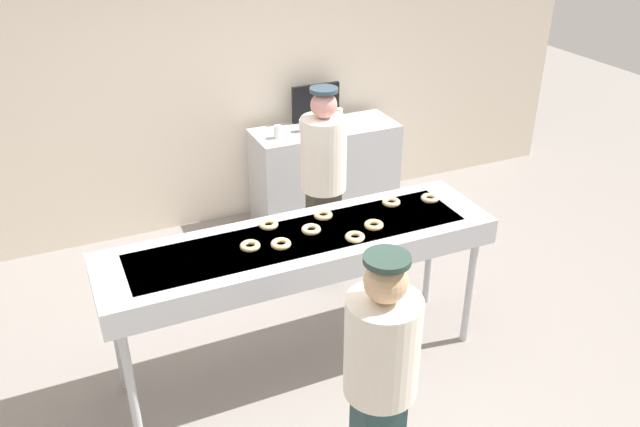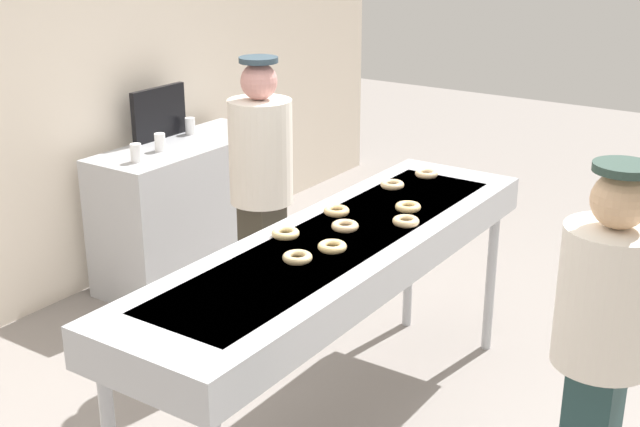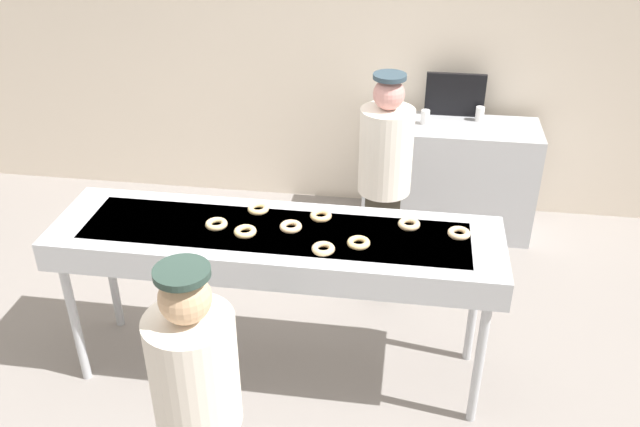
% 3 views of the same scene
% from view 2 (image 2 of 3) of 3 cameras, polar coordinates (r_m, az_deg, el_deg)
% --- Properties ---
extents(back_wall, '(8.00, 0.12, 2.83)m').
position_cam_2_polar(back_wall, '(5.35, -20.88, 7.58)').
color(back_wall, beige).
rests_on(back_wall, ground).
extents(fryer_conveyor, '(2.60, 0.69, 1.04)m').
position_cam_2_polar(fryer_conveyor, '(3.86, 1.32, -2.82)').
color(fryer_conveyor, '#B7BABF').
rests_on(fryer_conveyor, ground).
extents(plain_donut_0, '(0.18, 0.18, 0.03)m').
position_cam_2_polar(plain_donut_0, '(4.72, 7.22, 2.70)').
color(plain_donut_0, beige).
rests_on(plain_donut_0, fryer_conveyor).
extents(plain_donut_1, '(0.16, 0.16, 0.03)m').
position_cam_2_polar(plain_donut_1, '(3.67, 0.84, -2.26)').
color(plain_donut_1, '#F9D38A').
rests_on(plain_donut_1, fryer_conveyor).
extents(plain_donut_2, '(0.18, 0.18, 0.03)m').
position_cam_2_polar(plain_donut_2, '(4.17, 5.99, 0.45)').
color(plain_donut_2, '#F4CD84').
rests_on(plain_donut_2, fryer_conveyor).
extents(plain_donut_3, '(0.17, 0.17, 0.03)m').
position_cam_2_polar(plain_donut_3, '(3.90, 1.71, -0.86)').
color(plain_donut_3, beige).
rests_on(plain_donut_3, fryer_conveyor).
extents(plain_donut_4, '(0.17, 0.17, 0.03)m').
position_cam_2_polar(plain_donut_4, '(4.10, 1.12, 0.17)').
color(plain_donut_4, '#F4C884').
rests_on(plain_donut_4, fryer_conveyor).
extents(plain_donut_5, '(0.17, 0.17, 0.03)m').
position_cam_2_polar(plain_donut_5, '(4.51, 4.92, 1.96)').
color(plain_donut_5, beige).
rests_on(plain_donut_5, fryer_conveyor).
extents(plain_donut_6, '(0.15, 0.15, 0.03)m').
position_cam_2_polar(plain_donut_6, '(3.55, -1.54, -3.00)').
color(plain_donut_6, '#E6C58A').
rests_on(plain_donut_6, fryer_conveyor).
extents(plain_donut_7, '(0.15, 0.15, 0.03)m').
position_cam_2_polar(plain_donut_7, '(3.82, -2.35, -1.35)').
color(plain_donut_7, '#F4D28C').
rests_on(plain_donut_7, fryer_conveyor).
extents(plain_donut_8, '(0.14, 0.14, 0.03)m').
position_cam_2_polar(plain_donut_8, '(3.98, 5.84, -0.52)').
color(plain_donut_8, '#EBC58C').
rests_on(plain_donut_8, fryer_conveyor).
extents(worker_baker, '(0.36, 0.36, 1.69)m').
position_cam_2_polar(worker_baker, '(4.78, -3.99, 2.01)').
color(worker_baker, '#383328').
rests_on(worker_baker, ground).
extents(customer_waiting, '(0.37, 0.37, 1.61)m').
position_cam_2_polar(customer_waiting, '(3.35, 18.61, -7.96)').
color(customer_waiting, '#233F3F').
rests_on(customer_waiting, ground).
extents(prep_counter, '(1.40, 0.55, 0.95)m').
position_cam_2_polar(prep_counter, '(5.94, -8.93, 0.33)').
color(prep_counter, '#B7BABF').
rests_on(prep_counter, ground).
extents(paper_cup_0, '(0.07, 0.07, 0.12)m').
position_cam_2_polar(paper_cup_0, '(6.02, -8.80, 5.89)').
color(paper_cup_0, white).
rests_on(paper_cup_0, prep_counter).
extents(paper_cup_1, '(0.07, 0.07, 0.12)m').
position_cam_2_polar(paper_cup_1, '(5.40, -12.37, 4.04)').
color(paper_cup_1, white).
rests_on(paper_cup_1, prep_counter).
extents(paper_cup_2, '(0.07, 0.07, 0.12)m').
position_cam_2_polar(paper_cup_2, '(5.63, -10.79, 4.78)').
color(paper_cup_2, white).
rests_on(paper_cup_2, prep_counter).
extents(menu_display, '(0.48, 0.04, 0.36)m').
position_cam_2_polar(menu_display, '(5.91, -10.87, 6.70)').
color(menu_display, black).
rests_on(menu_display, prep_counter).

